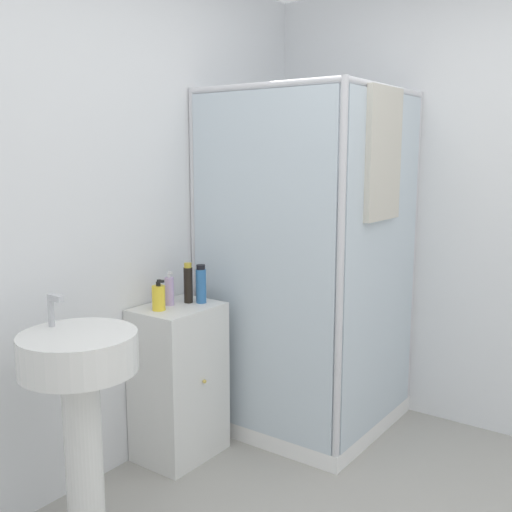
{
  "coord_description": "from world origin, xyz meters",
  "views": [
    {
      "loc": [
        -1.7,
        -0.53,
        1.56
      ],
      "look_at": [
        0.59,
        1.12,
        1.07
      ],
      "focal_mm": 42.0,
      "sensor_mm": 36.0,
      "label": 1
    }
  ],
  "objects": [
    {
      "name": "sink",
      "position": [
        -0.33,
        1.29,
        0.66
      ],
      "size": [
        0.45,
        0.45,
        1.02
      ],
      "color": "white",
      "rests_on": "ground_plane"
    },
    {
      "name": "shower_enclosure",
      "position": [
        1.14,
        1.12,
        0.5
      ],
      "size": [
        0.94,
        0.97,
        1.9
      ],
      "color": "white",
      "rests_on": "ground_plane"
    },
    {
      "name": "shampoo_bottle_tall_black",
      "position": [
        0.53,
        1.51,
        0.9
      ],
      "size": [
        0.05,
        0.05,
        0.21
      ],
      "color": "black",
      "rests_on": "vanity_cabinet"
    },
    {
      "name": "lotion_bottle_white",
      "position": [
        0.44,
        1.55,
        0.87
      ],
      "size": [
        0.05,
        0.05,
        0.17
      ],
      "color": "#B299C6",
      "rests_on": "vanity_cabinet"
    },
    {
      "name": "shampoo_bottle_blue",
      "position": [
        0.57,
        1.45,
        0.9
      ],
      "size": [
        0.05,
        0.05,
        0.2
      ],
      "color": "#2D66A3",
      "rests_on": "vanity_cabinet"
    },
    {
      "name": "vanity_cabinet",
      "position": [
        0.44,
        1.5,
        0.4
      ],
      "size": [
        0.43,
        0.35,
        0.8
      ],
      "color": "silver",
      "rests_on": "ground_plane"
    },
    {
      "name": "wall_back",
      "position": [
        0.0,
        1.7,
        1.25
      ],
      "size": [
        6.4,
        0.06,
        2.5
      ],
      "primitive_type": "cube",
      "color": "silver",
      "rests_on": "ground_plane"
    },
    {
      "name": "soap_dispenser",
      "position": [
        0.33,
        1.52,
        0.86
      ],
      "size": [
        0.06,
        0.07,
        0.15
      ],
      "color": "yellow",
      "rests_on": "vanity_cabinet"
    }
  ]
}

